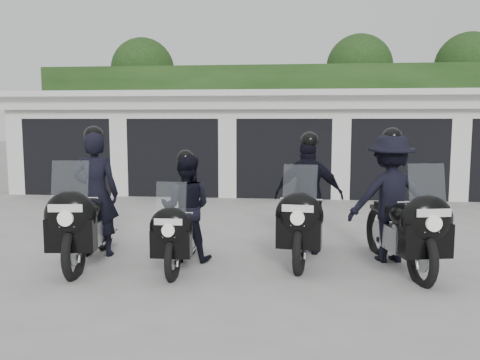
# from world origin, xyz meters

# --- Properties ---
(ground) EXTENTS (80.00, 80.00, 0.00)m
(ground) POSITION_xyz_m (0.00, 0.00, 0.00)
(ground) COLOR #A1A19B
(ground) RESTS_ON ground
(garage_block) EXTENTS (16.40, 6.80, 2.96)m
(garage_block) POSITION_xyz_m (-0.00, 8.06, 1.42)
(garage_block) COLOR silver
(garage_block) RESTS_ON ground
(background_vegetation) EXTENTS (20.00, 3.90, 5.80)m
(background_vegetation) POSITION_xyz_m (0.37, 12.92, 2.77)
(background_vegetation) COLOR #193513
(background_vegetation) RESTS_ON ground
(police_bike_a) EXTENTS (0.90, 2.45, 2.14)m
(police_bike_a) POSITION_xyz_m (-2.80, -1.13, 0.85)
(police_bike_a) COLOR black
(police_bike_a) RESTS_ON ground
(police_bike_b) EXTENTS (0.81, 2.03, 1.77)m
(police_bike_b) POSITION_xyz_m (-1.34, -1.10, 0.74)
(police_bike_b) COLOR black
(police_bike_b) RESTS_ON ground
(police_bike_c) EXTENTS (1.18, 2.33, 2.04)m
(police_bike_c) POSITION_xyz_m (0.51, -0.48, 0.86)
(police_bike_c) COLOR black
(police_bike_c) RESTS_ON ground
(police_bike_d) EXTENTS (1.38, 2.40, 2.11)m
(police_bike_d) POSITION_xyz_m (1.80, -0.79, 0.90)
(police_bike_d) COLOR black
(police_bike_d) RESTS_ON ground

